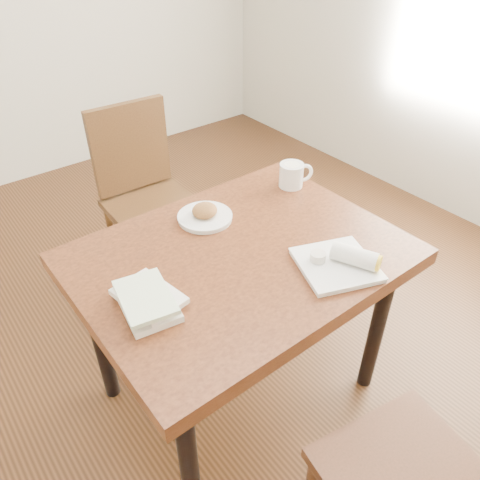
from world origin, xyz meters
TOP-DOWN VIEW (x-y plane):
  - ground at (0.00, 0.00)m, footprint 4.00×5.00m
  - table at (0.00, 0.00)m, footprint 1.10×0.84m
  - chair_far at (0.11, 0.92)m, footprint 0.44×0.44m
  - plate_scone at (0.02, 0.24)m, footprint 0.21×0.21m
  - coffee_mug at (0.46, 0.22)m, footprint 0.15×0.10m
  - plate_burrito at (0.21, -0.27)m, footprint 0.31×0.31m
  - book_stack at (-0.38, -0.04)m, footprint 0.19×0.24m

SIDE VIEW (x-z plane):
  - ground at x=0.00m, z-range -0.01..0.00m
  - chair_far at x=0.11m, z-range 0.07..1.03m
  - table at x=0.00m, z-range 0.29..1.04m
  - plate_scone at x=0.02m, z-range 0.74..0.80m
  - plate_burrito at x=0.21m, z-range 0.73..0.82m
  - book_stack at x=-0.38m, z-range 0.75..0.81m
  - coffee_mug at x=0.46m, z-range 0.75..0.85m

